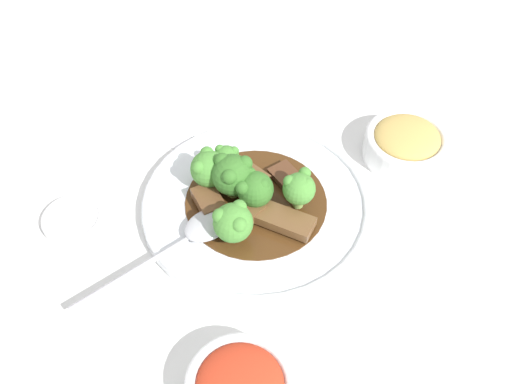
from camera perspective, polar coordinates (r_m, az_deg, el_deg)
ground_plane at (r=0.79m, az=0.00°, el=-1.61°), size 4.00×4.00×0.00m
main_plate at (r=0.78m, az=0.00°, el=-1.14°), size 0.30×0.30×0.02m
beef_strip_0 at (r=0.74m, az=2.73°, el=-2.70°), size 0.05×0.08×0.01m
beef_strip_1 at (r=0.79m, az=3.31°, el=1.10°), size 0.07×0.07×0.01m
beef_strip_2 at (r=0.75m, az=-1.06°, el=-2.18°), size 0.06×0.05×0.02m
beef_strip_3 at (r=0.79m, az=-0.84°, el=1.57°), size 0.06×0.06×0.01m
beef_strip_4 at (r=0.76m, az=-4.54°, el=-0.84°), size 0.06×0.05×0.02m
broccoli_floret_0 at (r=0.78m, az=-2.84°, el=3.23°), size 0.03×0.03×0.05m
broccoli_floret_1 at (r=0.71m, az=-2.20°, el=-2.88°), size 0.05×0.05×0.05m
broccoli_floret_2 at (r=0.77m, az=-4.49°, el=2.27°), size 0.05×0.05×0.05m
broccoli_floret_3 at (r=0.75m, az=-2.26°, el=1.71°), size 0.05×0.05×0.06m
broccoli_floret_4 at (r=0.75m, az=4.18°, el=0.62°), size 0.04×0.04×0.05m
broccoli_floret_5 at (r=0.75m, az=-0.45°, el=0.37°), size 0.05×0.05×0.05m
serving_spoon at (r=0.74m, az=-5.64°, el=-3.79°), size 0.18×0.17×0.01m
side_bowl_appetizer at (r=0.86m, az=14.10°, el=4.54°), size 0.12×0.12×0.05m
sauce_dish at (r=0.80m, az=-17.08°, el=-2.49°), size 0.08×0.08×0.01m
paper_napkin at (r=0.91m, az=-8.02°, el=6.66°), size 0.11×0.10×0.01m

